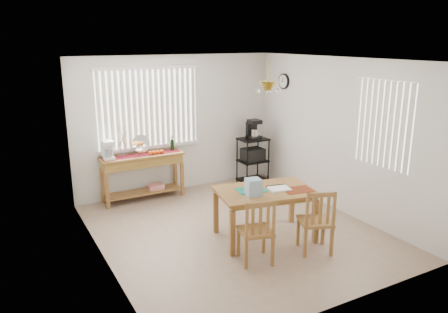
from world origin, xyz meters
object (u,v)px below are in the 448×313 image
chair_right (316,221)px  dining_table (265,195)px  cart_items (253,130)px  chair_left (256,231)px  sideboard (143,166)px  wire_cart (253,156)px

chair_right → dining_table: bearing=116.2°
cart_items → chair_left: bearing=-121.4°
chair_left → chair_right: size_ratio=0.98×
sideboard → dining_table: bearing=-66.6°
wire_cart → cart_items: bearing=90.0°
cart_items → wire_cart: bearing=-90.0°
chair_left → chair_right: chair_right is taller
sideboard → dining_table: (1.05, -2.42, 0.03)m
cart_items → chair_right: bearing=-106.0°
cart_items → dining_table: cart_items is taller
chair_left → chair_right: (0.88, -0.15, 0.01)m
sideboard → chair_right: chair_right is taller
cart_items → dining_table: 2.61m
sideboard → chair_left: (0.53, -3.00, -0.19)m
chair_left → sideboard: bearing=99.9°
sideboard → dining_table: sideboard is taller
sideboard → cart_items: 2.32m
sideboard → wire_cart: wire_cart is taller
dining_table → chair_right: size_ratio=1.66×
sideboard → cart_items: (2.27, -0.15, 0.48)m
wire_cart → chair_right: wire_cart is taller
chair_right → wire_cart: bearing=73.9°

